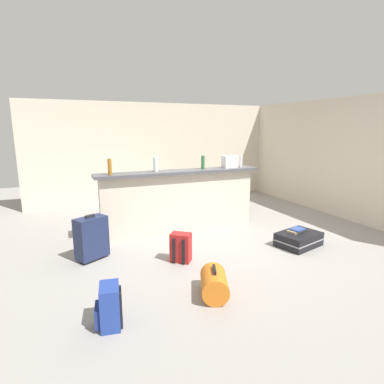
% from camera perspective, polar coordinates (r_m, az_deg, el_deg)
% --- Properties ---
extents(ground_plane, '(13.00, 13.00, 0.05)m').
position_cam_1_polar(ground_plane, '(5.58, 3.85, -8.18)').
color(ground_plane, gray).
extents(wall_back, '(6.60, 0.10, 2.50)m').
position_cam_1_polar(wall_back, '(8.11, -5.83, 7.28)').
color(wall_back, beige).
rests_on(wall_back, ground_plane).
extents(wall_right, '(0.10, 6.00, 2.50)m').
position_cam_1_polar(wall_right, '(7.39, 24.63, 5.85)').
color(wall_right, beige).
rests_on(wall_right, ground_plane).
extents(partition_half_wall, '(2.80, 0.20, 1.10)m').
position_cam_1_polar(partition_half_wall, '(5.53, -2.15, -2.13)').
color(partition_half_wall, beige).
rests_on(partition_half_wall, ground_plane).
extents(bar_countertop, '(2.96, 0.40, 0.05)m').
position_cam_1_polar(bar_countertop, '(5.42, -2.19, 3.76)').
color(bar_countertop, '#4C4C51').
rests_on(bar_countertop, partition_half_wall).
extents(bottle_amber, '(0.06, 0.06, 0.26)m').
position_cam_1_polar(bottle_amber, '(5.04, -15.00, 4.52)').
color(bottle_amber, '#9E661E').
rests_on(bottle_amber, bar_countertop).
extents(bottle_clear, '(0.07, 0.07, 0.25)m').
position_cam_1_polar(bottle_clear, '(5.27, -6.78, 5.09)').
color(bottle_clear, silver).
rests_on(bottle_clear, bar_countertop).
extents(bottle_green, '(0.06, 0.06, 0.24)m').
position_cam_1_polar(bottle_green, '(5.61, 2.04, 5.52)').
color(bottle_green, '#2D6B38').
rests_on(bottle_green, bar_countertop).
extents(bottle_white, '(0.06, 0.06, 0.22)m').
position_cam_1_polar(bottle_white, '(5.93, 9.04, 5.65)').
color(bottle_white, silver).
rests_on(bottle_white, bar_countertop).
extents(grocery_bag, '(0.26, 0.18, 0.22)m').
position_cam_1_polar(grocery_bag, '(5.86, 6.98, 5.61)').
color(grocery_bag, silver).
rests_on(grocery_bag, bar_countertop).
extents(dining_table, '(1.10, 0.80, 0.74)m').
position_cam_1_polar(dining_table, '(7.23, 4.89, 1.94)').
color(dining_table, '#332319').
rests_on(dining_table, ground_plane).
extents(dining_chair_near_partition, '(0.46, 0.46, 0.93)m').
position_cam_1_polar(dining_chair_near_partition, '(6.73, 6.44, 0.04)').
color(dining_chair_near_partition, '#9E754C').
rests_on(dining_chair_near_partition, ground_plane).
extents(dining_chair_far_side, '(0.40, 0.40, 0.93)m').
position_cam_1_polar(dining_chair_far_side, '(7.75, 3.15, 1.64)').
color(dining_chair_far_side, '#9E754C').
rests_on(dining_chair_far_side, ground_plane).
extents(suitcase_flat_black, '(0.88, 0.65, 0.22)m').
position_cam_1_polar(suitcase_flat_black, '(5.33, 19.17, -8.26)').
color(suitcase_flat_black, black).
rests_on(suitcase_flat_black, ground_plane).
extents(backpack_blue, '(0.28, 0.30, 0.42)m').
position_cam_1_polar(backpack_blue, '(3.23, -15.11, -19.87)').
color(backpack_blue, '#233D93').
rests_on(backpack_blue, ground_plane).
extents(duffel_bag_orange, '(0.46, 0.56, 0.34)m').
position_cam_1_polar(duffel_bag_orange, '(3.64, 4.14, -16.54)').
color(duffel_bag_orange, orange).
rests_on(duffel_bag_orange, ground_plane).
extents(suitcase_upright_navy, '(0.50, 0.42, 0.67)m').
position_cam_1_polar(suitcase_upright_navy, '(4.70, -18.13, -8.02)').
color(suitcase_upright_navy, '#1E284C').
rests_on(suitcase_upright_navy, ground_plane).
extents(backpack_red, '(0.34, 0.34, 0.42)m').
position_cam_1_polar(backpack_red, '(4.46, -2.05, -10.29)').
color(backpack_red, red).
rests_on(backpack_red, ground_plane).
extents(book_stack, '(0.30, 0.22, 0.06)m').
position_cam_1_polar(book_stack, '(5.30, 18.73, -6.73)').
color(book_stack, tan).
rests_on(book_stack, suitcase_flat_black).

